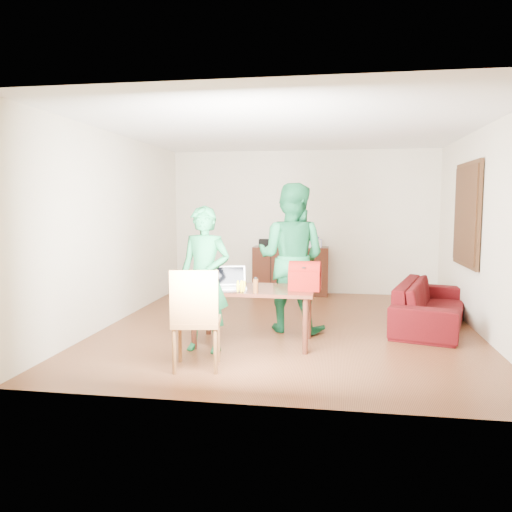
% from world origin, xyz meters
% --- Properties ---
extents(room, '(5.20, 5.70, 2.90)m').
position_xyz_m(room, '(0.01, 0.13, 1.31)').
color(room, '#482312').
rests_on(room, ground).
extents(table, '(1.47, 0.83, 0.69)m').
position_xyz_m(table, '(-0.35, -0.89, 0.61)').
color(table, black).
rests_on(table, ground).
extents(chair, '(0.54, 0.53, 1.05)m').
position_xyz_m(chair, '(-0.78, -1.90, 0.31)').
color(chair, brown).
rests_on(chair, ground).
extents(person_near, '(0.67, 0.49, 1.68)m').
position_xyz_m(person_near, '(-0.86, -1.27, 0.84)').
color(person_near, '#12552C').
rests_on(person_near, ground).
extents(person_far, '(1.11, 0.96, 1.97)m').
position_xyz_m(person_far, '(0.04, -0.17, 0.99)').
color(person_far, '#166337').
rests_on(person_far, ground).
extents(laptop, '(0.42, 0.34, 0.26)m').
position_xyz_m(laptop, '(-0.61, -0.97, 0.73)').
color(laptop, white).
rests_on(laptop, table).
extents(bananas, '(0.16, 0.12, 0.05)m').
position_xyz_m(bananas, '(-0.45, -1.21, 0.72)').
color(bananas, yellow).
rests_on(bananas, table).
extents(bottle, '(0.07, 0.07, 0.18)m').
position_xyz_m(bottle, '(-0.28, -1.21, 0.78)').
color(bottle, '#522C12').
rests_on(bottle, table).
extents(red_bag, '(0.38, 0.24, 0.27)m').
position_xyz_m(red_bag, '(0.27, -0.94, 0.82)').
color(red_bag, '#6C0F07').
rests_on(red_bag, table).
extents(sofa, '(1.37, 2.26, 0.62)m').
position_xyz_m(sofa, '(1.95, 0.36, 0.31)').
color(sofa, '#390A07').
rests_on(sofa, ground).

